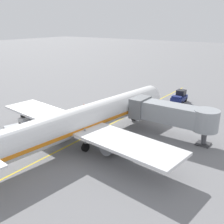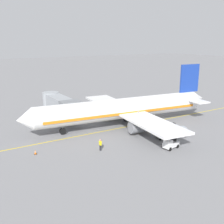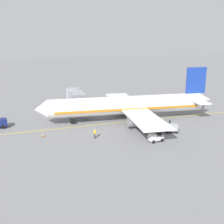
{
  "view_description": "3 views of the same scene",
  "coord_description": "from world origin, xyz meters",
  "px_view_note": "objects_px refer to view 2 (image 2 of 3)",
  "views": [
    {
      "loc": [
        23.68,
        -23.87,
        15.79
      ],
      "look_at": [
        1.29,
        7.5,
        2.74
      ],
      "focal_mm": 42.94,
      "sensor_mm": 36.0,
      "label": 1
    },
    {
      "loc": [
        -39.72,
        28.88,
        15.41
      ],
      "look_at": [
        -0.23,
        4.47,
        3.26
      ],
      "focal_mm": 44.74,
      "sensor_mm": 36.0,
      "label": 2
    },
    {
      "loc": [
        -50.23,
        22.33,
        16.44
      ],
      "look_at": [
        -1.4,
        5.67,
        2.73
      ],
      "focal_mm": 44.44,
      "sensor_mm": 36.0,
      "label": 3
    }
  ],
  "objects_px": {
    "baggage_tug_lead": "(170,128)",
    "baggage_cart_second_in_train": "(179,131)",
    "baggage_tug_trailing": "(171,144)",
    "baggage_cart_front": "(164,133)",
    "jet_bridge": "(59,104)",
    "ground_crew_wing_walker": "(100,144)",
    "parked_airliner": "(124,109)",
    "safety_cone_nose_left": "(35,152)"
  },
  "relations": [
    {
      "from": "baggage_tug_lead",
      "to": "baggage_cart_second_in_train",
      "type": "xyz_separation_m",
      "value": [
        -2.38,
        0.13,
        0.24
      ]
    },
    {
      "from": "baggage_tug_trailing",
      "to": "baggage_cart_front",
      "type": "distance_m",
      "value": 4.08
    },
    {
      "from": "jet_bridge",
      "to": "baggage_cart_second_in_train",
      "type": "relative_size",
      "value": 4.25
    },
    {
      "from": "ground_crew_wing_walker",
      "to": "baggage_cart_front",
      "type": "bearing_deg",
      "value": -95.72
    },
    {
      "from": "baggage_cart_second_in_train",
      "to": "ground_crew_wing_walker",
      "type": "relative_size",
      "value": 1.76
    },
    {
      "from": "parked_airliner",
      "to": "ground_crew_wing_walker",
      "type": "xyz_separation_m",
      "value": [
        -8.11,
        9.48,
        -2.23
      ]
    },
    {
      "from": "jet_bridge",
      "to": "baggage_tug_trailing",
      "type": "distance_m",
      "value": 23.55
    },
    {
      "from": "jet_bridge",
      "to": "ground_crew_wing_walker",
      "type": "relative_size",
      "value": 7.47
    },
    {
      "from": "parked_airliner",
      "to": "baggage_tug_lead",
      "type": "height_order",
      "value": "parked_airliner"
    },
    {
      "from": "safety_cone_nose_left",
      "to": "baggage_cart_front",
      "type": "bearing_deg",
      "value": -103.66
    },
    {
      "from": "baggage_tug_lead",
      "to": "safety_cone_nose_left",
      "type": "distance_m",
      "value": 22.48
    },
    {
      "from": "baggage_cart_front",
      "to": "ground_crew_wing_walker",
      "type": "bearing_deg",
      "value": 84.28
    },
    {
      "from": "parked_airliner",
      "to": "baggage_tug_lead",
      "type": "bearing_deg",
      "value": -148.22
    },
    {
      "from": "safety_cone_nose_left",
      "to": "baggage_tug_trailing",
      "type": "bearing_deg",
      "value": -115.52
    },
    {
      "from": "parked_airliner",
      "to": "baggage_tug_trailing",
      "type": "xyz_separation_m",
      "value": [
        -12.8,
        0.45,
        -2.47
      ]
    },
    {
      "from": "safety_cone_nose_left",
      "to": "jet_bridge",
      "type": "bearing_deg",
      "value": -33.46
    },
    {
      "from": "baggage_cart_second_in_train",
      "to": "baggage_tug_lead",
      "type": "bearing_deg",
      "value": -3.02
    },
    {
      "from": "baggage_cart_second_in_train",
      "to": "parked_airliner",
      "type": "bearing_deg",
      "value": 24.45
    },
    {
      "from": "baggage_tug_trailing",
      "to": "baggage_cart_front",
      "type": "bearing_deg",
      "value": -28.12
    },
    {
      "from": "baggage_tug_trailing",
      "to": "baggage_cart_second_in_train",
      "type": "relative_size",
      "value": 0.9
    },
    {
      "from": "baggage_tug_lead",
      "to": "baggage_tug_trailing",
      "type": "xyz_separation_m",
      "value": [
        -5.49,
        4.99,
        0.0
      ]
    },
    {
      "from": "parked_airliner",
      "to": "baggage_tug_lead",
      "type": "relative_size",
      "value": 13.5
    },
    {
      "from": "baggage_tug_trailing",
      "to": "jet_bridge",
      "type": "bearing_deg",
      "value": 20.89
    },
    {
      "from": "baggage_tug_lead",
      "to": "safety_cone_nose_left",
      "type": "xyz_separation_m",
      "value": [
        2.78,
        22.3,
        -0.42
      ]
    },
    {
      "from": "baggage_cart_second_in_train",
      "to": "jet_bridge",
      "type": "bearing_deg",
      "value": 35.16
    },
    {
      "from": "ground_crew_wing_walker",
      "to": "safety_cone_nose_left",
      "type": "xyz_separation_m",
      "value": [
        3.58,
        8.29,
        -0.66
      ]
    },
    {
      "from": "baggage_cart_front",
      "to": "jet_bridge",
      "type": "bearing_deg",
      "value": 29.32
    },
    {
      "from": "parked_airliner",
      "to": "baggage_cart_second_in_train",
      "type": "relative_size",
      "value": 12.58
    },
    {
      "from": "jet_bridge",
      "to": "safety_cone_nose_left",
      "type": "height_order",
      "value": "jet_bridge"
    },
    {
      "from": "baggage_cart_second_in_train",
      "to": "ground_crew_wing_walker",
      "type": "bearing_deg",
      "value": 83.52
    },
    {
      "from": "parked_airliner",
      "to": "ground_crew_wing_walker",
      "type": "height_order",
      "value": "parked_airliner"
    },
    {
      "from": "jet_bridge",
      "to": "baggage_cart_front",
      "type": "relative_size",
      "value": 4.25
    },
    {
      "from": "parked_airliner",
      "to": "baggage_cart_front",
      "type": "bearing_deg",
      "value": -170.97
    },
    {
      "from": "parked_airliner",
      "to": "baggage_cart_second_in_train",
      "type": "bearing_deg",
      "value": -155.55
    },
    {
      "from": "baggage_cart_front",
      "to": "ground_crew_wing_walker",
      "type": "relative_size",
      "value": 1.76
    },
    {
      "from": "jet_bridge",
      "to": "baggage_tug_trailing",
      "type": "relative_size",
      "value": 4.74
    },
    {
      "from": "jet_bridge",
      "to": "safety_cone_nose_left",
      "type": "relative_size",
      "value": 21.38
    },
    {
      "from": "ground_crew_wing_walker",
      "to": "jet_bridge",
      "type": "bearing_deg",
      "value": -2.3
    },
    {
      "from": "baggage_cart_front",
      "to": "baggage_tug_trailing",
      "type": "bearing_deg",
      "value": 151.88
    },
    {
      "from": "baggage_tug_lead",
      "to": "ground_crew_wing_walker",
      "type": "height_order",
      "value": "ground_crew_wing_walker"
    },
    {
      "from": "safety_cone_nose_left",
      "to": "ground_crew_wing_walker",
      "type": "bearing_deg",
      "value": -113.35
    },
    {
      "from": "baggage_tug_lead",
      "to": "baggage_cart_front",
      "type": "distance_m",
      "value": 3.61
    }
  ]
}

